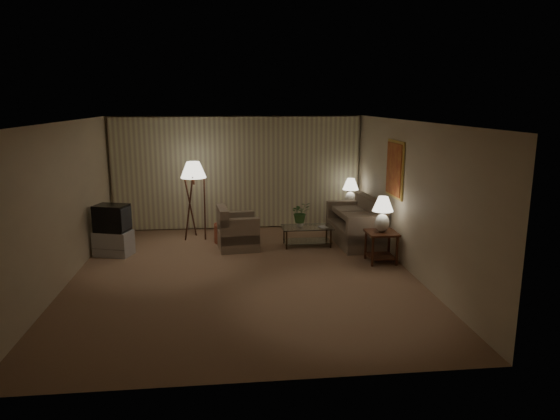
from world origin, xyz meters
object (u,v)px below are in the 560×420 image
object	(u,v)px
sofa	(356,226)
table_lamp_near	(383,211)
armchair	(238,232)
side_table_near	(381,241)
coffee_table	(307,233)
table_lamp_far	(351,190)
crt_tv	(112,218)
ottoman	(228,233)
side_table_far	(350,213)
floor_lamp	(194,199)
vase	(300,224)
tv_cabinet	(114,243)

from	to	relation	value
sofa	table_lamp_near	distance (m)	1.49
armchair	side_table_near	size ratio (longest dim) A/B	1.68
side_table_near	coffee_table	world-z (taller)	side_table_near
table_lamp_far	side_table_near	bearing A→B (deg)	-90.00
table_lamp_far	crt_tv	xyz separation A→B (m)	(-5.20, -1.44, -0.22)
coffee_table	ottoman	bearing A→B (deg)	163.93
side_table_near	side_table_far	world-z (taller)	same
armchair	table_lamp_near	size ratio (longest dim) A/B	1.47
floor_lamp	vase	distance (m)	2.44
armchair	side_table_far	world-z (taller)	armchair
sofa	vase	bearing A→B (deg)	-88.40
side_table_near	tv_cabinet	distance (m)	5.30
side_table_far	tv_cabinet	xyz separation A→B (m)	(-5.20, -1.44, -0.16)
sofa	table_lamp_near	xyz separation A→B (m)	(0.15, -1.35, 0.62)
side_table_far	table_lamp_far	bearing A→B (deg)	-90.00
armchair	floor_lamp	bearing A→B (deg)	40.65
side_table_near	floor_lamp	distance (m)	4.22
coffee_table	crt_tv	bearing A→B (deg)	-176.56
side_table_near	ottoman	distance (m)	3.39
vase	table_lamp_near	bearing A→B (deg)	-42.14
table_lamp_near	crt_tv	size ratio (longest dim) A/B	0.94
sofa	floor_lamp	size ratio (longest dim) A/B	1.05
side_table_far	floor_lamp	size ratio (longest dim) A/B	0.35
armchair	floor_lamp	distance (m)	1.39
table_lamp_far	side_table_far	bearing A→B (deg)	90.00
armchair	vase	world-z (taller)	armchair
coffee_table	armchair	bearing A→B (deg)	-178.67
sofa	coffee_table	xyz separation A→B (m)	(-1.08, -0.10, -0.11)
table_lamp_far	coffee_table	xyz separation A→B (m)	(-1.23, -1.21, -0.71)
armchair	ottoman	distance (m)	0.57
table_lamp_far	tv_cabinet	size ratio (longest dim) A/B	0.80
sofa	ottoman	size ratio (longest dim) A/B	2.99
tv_cabinet	armchair	bearing A→B (deg)	22.56
side_table_near	ottoman	bearing A→B (deg)	149.20
side_table_far	side_table_near	bearing A→B (deg)	-90.00
crt_tv	table_lamp_far	bearing A→B (deg)	33.39
side_table_far	crt_tv	xyz separation A→B (m)	(-5.20, -1.44, 0.36)
ottoman	vase	distance (m)	1.63
coffee_table	crt_tv	xyz separation A→B (m)	(-3.97, -0.24, 0.49)
sofa	armchair	size ratio (longest dim) A/B	1.82
coffee_table	table_lamp_far	bearing A→B (deg)	44.38
coffee_table	side_table_near	bearing A→B (deg)	-45.43
vase	ottoman	bearing A→B (deg)	162.45
table_lamp_near	vase	xyz separation A→B (m)	(-1.38, 1.25, -0.51)
coffee_table	tv_cabinet	size ratio (longest dim) A/B	1.33
sofa	crt_tv	distance (m)	5.08
crt_tv	table_lamp_near	bearing A→B (deg)	6.86
side_table_far	table_lamp_far	size ratio (longest dim) A/B	0.92
armchair	side_table_far	xyz separation A→B (m)	(2.71, 1.24, 0.05)
side_table_near	vase	xyz separation A→B (m)	(-1.38, 1.25, 0.08)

